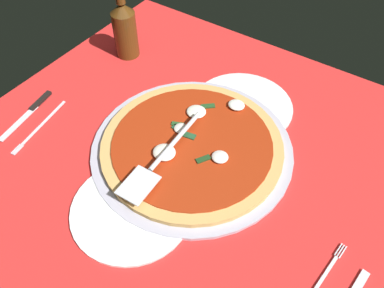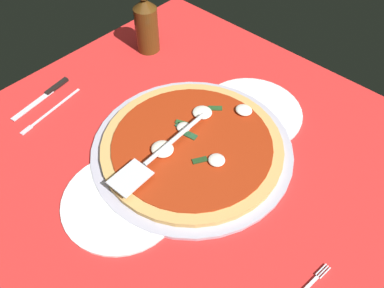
# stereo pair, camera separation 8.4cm
# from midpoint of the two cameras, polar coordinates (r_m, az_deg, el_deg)

# --- Properties ---
(ground_plane) EXTENTS (0.96, 0.96, 0.01)m
(ground_plane) POSITION_cam_midpoint_polar(r_m,az_deg,el_deg) (0.86, -4.40, -2.08)
(ground_plane) COLOR red
(pizza_pan) EXTENTS (0.44, 0.44, 0.01)m
(pizza_pan) POSITION_cam_midpoint_polar(r_m,az_deg,el_deg) (0.86, -2.82, -0.87)
(pizza_pan) COLOR #B2B0C3
(pizza_pan) RESTS_ON ground_plane
(dinner_plate_left) EXTENTS (0.24, 0.24, 0.01)m
(dinner_plate_left) POSITION_cam_midpoint_polar(r_m,az_deg,el_deg) (0.95, 4.89, 5.39)
(dinner_plate_left) COLOR white
(dinner_plate_left) RESTS_ON ground_plane
(dinner_plate_right) EXTENTS (0.24, 0.24, 0.01)m
(dinner_plate_right) POSITION_cam_midpoint_polar(r_m,az_deg,el_deg) (0.78, -11.97, -9.49)
(dinner_plate_right) COLOR white
(dinner_plate_right) RESTS_ON ground_plane
(pizza) EXTENTS (0.40, 0.40, 0.03)m
(pizza) POSITION_cam_midpoint_polar(r_m,az_deg,el_deg) (0.85, -2.83, -0.21)
(pizza) COLOR tan
(pizza) RESTS_ON pizza_pan
(pizza_server) EXTENTS (0.27, 0.06, 0.01)m
(pizza_server) POSITION_cam_midpoint_polar(r_m,az_deg,el_deg) (0.80, -7.58, -2.19)
(pizza_server) COLOR silver
(pizza_server) RESTS_ON pizza
(place_setting_near) EXTENTS (0.19, 0.14, 0.01)m
(place_setting_near) POSITION_cam_midpoint_polar(r_m,az_deg,el_deg) (1.01, -24.18, 3.20)
(place_setting_near) COLOR white
(place_setting_near) RESTS_ON ground_plane
(beer_bottle) EXTENTS (0.06, 0.06, 0.23)m
(beer_bottle) POSITION_cam_midpoint_polar(r_m,az_deg,el_deg) (1.09, -12.11, 16.18)
(beer_bottle) COLOR #4C2D0F
(beer_bottle) RESTS_ON ground_plane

